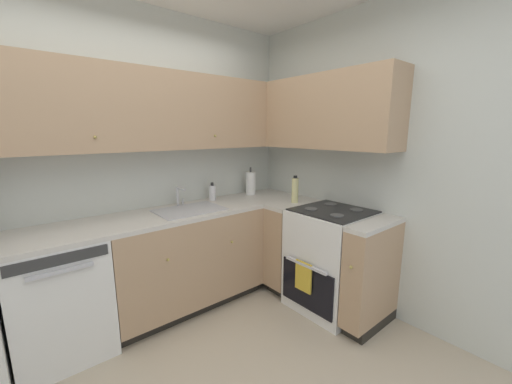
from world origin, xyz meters
TOP-DOWN VIEW (x-y plane):
  - wall_back at (0.00, 1.45)m, footprint 3.53×0.05m
  - wall_right at (1.74, 0.00)m, footprint 0.05×2.96m
  - dishwasher at (-0.55, 1.13)m, footprint 0.60×0.63m
  - lower_cabinets_back at (0.43, 1.13)m, footprint 1.36×0.62m
  - countertop_back at (0.43, 1.13)m, footprint 2.57×0.60m
  - lower_cabinets_right at (1.42, 0.34)m, footprint 0.62×1.07m
  - countertop_right at (1.41, 0.34)m, footprint 0.60×1.07m
  - oven_range at (1.43, 0.26)m, footprint 0.68×0.62m
  - upper_cabinets_back at (0.27, 1.27)m, footprint 2.25×0.34m
  - upper_cabinets_right at (1.55, 0.62)m, footprint 0.32×1.62m
  - sink at (0.48, 1.10)m, footprint 0.58×0.40m
  - faucet at (0.48, 1.30)m, footprint 0.07×0.16m
  - soap_bottle at (0.84, 1.31)m, footprint 0.07×0.07m
  - paper_towel_roll at (1.32, 1.29)m, footprint 0.11×0.11m
  - oil_bottle at (1.41, 0.70)m, footprint 0.07×0.07m

SIDE VIEW (x-z plane):
  - dishwasher at x=-0.55m, z-range 0.00..0.87m
  - lower_cabinets_back at x=0.43m, z-range 0.00..0.88m
  - lower_cabinets_right at x=1.42m, z-range 0.00..0.88m
  - oven_range at x=1.43m, z-range -0.07..0.99m
  - sink at x=0.48m, z-range 0.82..0.91m
  - countertop_right at x=1.41m, z-range 0.87..0.91m
  - countertop_back at x=0.43m, z-range 0.87..0.91m
  - soap_bottle at x=0.84m, z-range 0.89..1.08m
  - faucet at x=0.48m, z-range 0.93..1.11m
  - oil_bottle at x=1.41m, z-range 0.90..1.16m
  - paper_towel_roll at x=1.32m, z-range 0.88..1.19m
  - wall_back at x=0.00m, z-range 0.00..2.64m
  - wall_right at x=1.74m, z-range 0.00..2.64m
  - upper_cabinets_back at x=0.27m, z-range 1.44..2.08m
  - upper_cabinets_right at x=1.55m, z-range 1.44..2.08m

